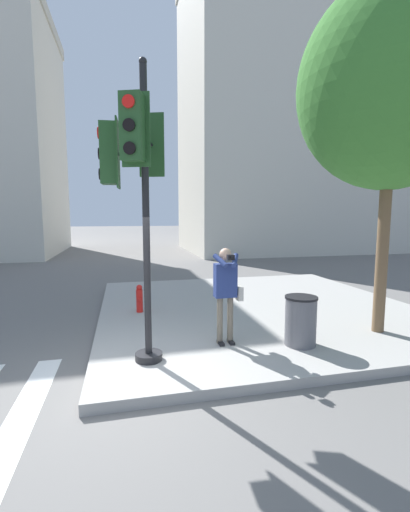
% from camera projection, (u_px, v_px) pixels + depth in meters
% --- Properties ---
extents(ground_plane, '(160.00, 160.00, 0.00)m').
position_uv_depth(ground_plane, '(120.00, 393.00, 4.89)').
color(ground_plane, slate).
extents(sidewalk_corner, '(8.00, 8.00, 0.17)m').
position_uv_depth(sidewalk_corner, '(257.00, 308.00, 9.07)').
color(sidewalk_corner, '#9E9B96').
rests_on(sidewalk_corner, ground_plane).
extents(traffic_signal_pole, '(1.05, 1.34, 4.70)m').
position_uv_depth(traffic_signal_pole, '(137.00, 173.00, 5.24)').
color(traffic_signal_pole, black).
rests_on(traffic_signal_pole, sidewalk_corner).
extents(person_photographer, '(0.58, 0.54, 1.77)m').
position_uv_depth(person_photographer, '(226.00, 287.00, 6.25)').
color(person_photographer, black).
rests_on(person_photographer, sidewalk_corner).
extents(street_tree, '(3.54, 3.54, 6.74)m').
position_uv_depth(street_tree, '(392.00, 86.00, 6.46)').
color(street_tree, brown).
rests_on(street_tree, sidewalk_corner).
extents(fire_hydrant, '(0.16, 0.22, 0.68)m').
position_uv_depth(fire_hydrant, '(140.00, 298.00, 8.37)').
color(fire_hydrant, red).
rests_on(fire_hydrant, sidewalk_corner).
extents(trash_bin, '(0.59, 0.59, 0.90)m').
position_uv_depth(trash_bin, '(301.00, 321.00, 6.22)').
color(trash_bin, '#5B5B60').
rests_on(trash_bin, sidewalk_corner).
extents(building_right, '(16.83, 9.42, 19.41)m').
position_uv_depth(building_right, '(301.00, 116.00, 24.78)').
color(building_right, beige).
rests_on(building_right, ground_plane).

